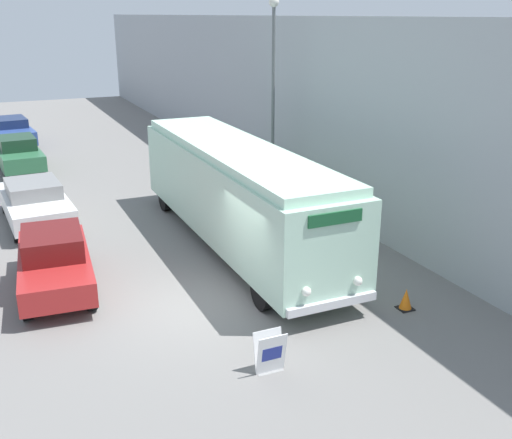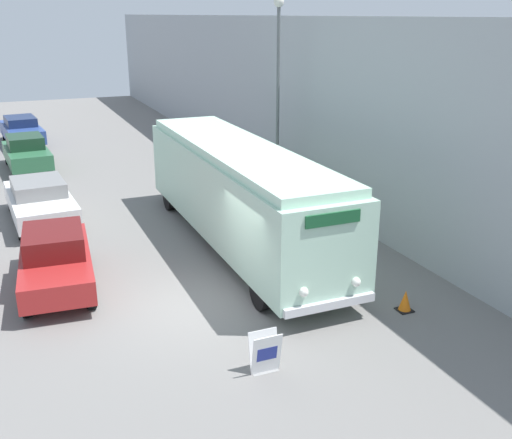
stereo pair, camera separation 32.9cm
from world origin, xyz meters
TOP-DOWN VIEW (x-y plane):
  - ground_plane at (0.00, 0.00)m, footprint 80.00×80.00m
  - building_wall_right at (6.79, 10.00)m, footprint 0.30×60.00m
  - vintage_bus at (2.49, 3.44)m, footprint 2.41×11.32m
  - sign_board at (0.44, -3.25)m, footprint 0.61×0.33m
  - streetlamp at (5.54, 7.27)m, footprint 0.36×0.36m
  - parked_car_near at (-2.96, 2.44)m, footprint 2.04×4.40m
  - parked_car_mid at (-2.94, 8.17)m, footprint 2.20×4.75m
  - parked_car_far at (-2.96, 16.00)m, footprint 2.01×4.39m
  - parked_car_distant at (-2.91, 21.94)m, footprint 2.20×4.91m
  - traffic_cone at (4.56, -2.18)m, footprint 0.36×0.36m

SIDE VIEW (x-z plane):
  - ground_plane at x=0.00m, z-range 0.00..0.00m
  - traffic_cone at x=4.56m, z-range -0.01..0.52m
  - sign_board at x=0.44m, z-range -0.01..0.85m
  - parked_car_mid at x=-2.94m, z-range 0.03..1.45m
  - parked_car_far at x=-2.96m, z-range 0.01..1.54m
  - parked_car_distant at x=-2.91m, z-range 0.03..1.51m
  - parked_car_near at x=-2.96m, z-range 0.01..1.55m
  - vintage_bus at x=2.49m, z-range 0.20..3.29m
  - building_wall_right at x=6.79m, z-range 0.00..6.68m
  - streetlamp at x=5.54m, z-range 1.00..8.31m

